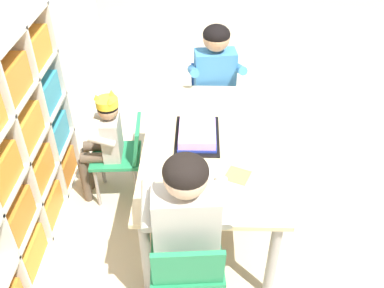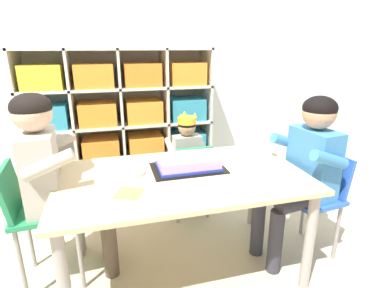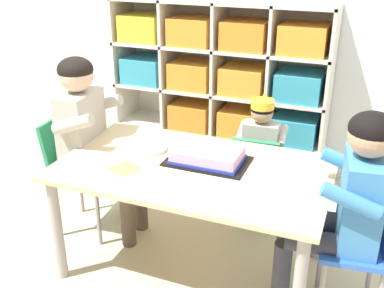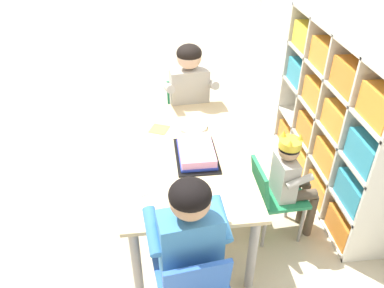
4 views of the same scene
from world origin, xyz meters
The scene contains 17 objects.
ground centered at (0.00, 0.00, 0.00)m, with size 16.00×16.00×0.00m, color beige.
storage_cubby_shelf centered at (-0.24, 1.17, 0.61)m, with size 1.56×0.37×1.27m.
activity_table centered at (0.00, 0.00, 0.53)m, with size 1.34×0.79×0.61m.
classroom_chair_blue centered at (0.19, 0.57, 0.36)m, with size 0.32×0.36×0.60m.
child_with_crown centered at (0.19, 0.68, 0.51)m, with size 0.30×0.31×0.82m.
classroom_chair_adult_side centered at (-0.78, 0.11, 0.45)m, with size 0.38×0.37×0.70m.
adult_helper_seated centered at (-0.66, 0.12, 0.67)m, with size 0.44×0.42×1.07m.
classroom_chair_guest_side centered at (0.84, -0.04, 0.41)m, with size 0.36×0.39×0.66m.
guest_at_table_side centered at (0.74, -0.06, 0.63)m, with size 0.45×0.43×1.02m.
birthday_cake_on_tray centered at (0.05, 0.07, 0.64)m, with size 0.41×0.27×0.07m.
paper_plate_stack centered at (-0.30, 0.09, 0.62)m, with size 0.21×0.21×0.02m, color white.
paper_napkin_square centered at (-0.30, -0.15, 0.61)m, with size 0.12×0.12×0.00m, color #F4DB4C.
fork_near_child_seat centered at (0.37, -0.22, 0.61)m, with size 0.07×0.13×0.00m.
fork_near_cake_tray centered at (0.38, 0.11, 0.61)m, with size 0.10×0.11×0.00m.
fork_beside_plate_stack centered at (0.47, 0.26, 0.61)m, with size 0.13×0.07×0.00m.
fork_at_table_front_edge centered at (0.21, -0.26, 0.61)m, with size 0.11×0.10×0.00m.
fork_by_napkin centered at (-0.01, -0.26, 0.61)m, with size 0.14×0.02×0.00m.
Camera 3 is at (0.76, -1.91, 1.64)m, focal length 43.32 mm.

